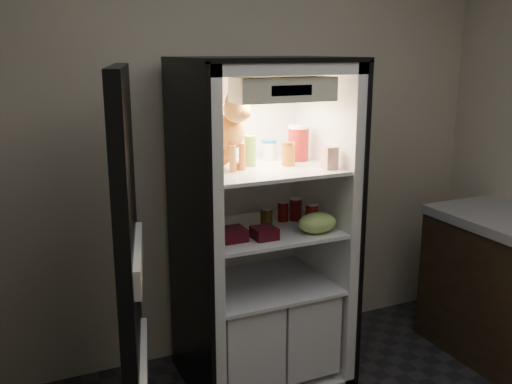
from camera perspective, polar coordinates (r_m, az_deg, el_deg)
room_shell at (r=1.96m, az=17.82°, el=4.84°), size 3.60×3.60×3.60m
refrigerator at (r=3.30m, az=0.38°, el=-5.77°), size 0.90×0.72×1.88m
fridge_door at (r=2.60m, az=-12.43°, el=-8.89°), size 0.27×0.86×1.85m
tabby_cat at (r=3.07m, az=-3.42°, el=5.41°), size 0.40×0.43×0.43m
parmesan_shaker at (r=3.12m, az=-0.61°, el=4.13°), size 0.06×0.06×0.17m
mayo_tub at (r=3.29m, az=1.31°, el=4.24°), size 0.08×0.08×0.12m
salsa_jar at (r=3.13m, az=3.25°, el=3.82°), size 0.07×0.07×0.13m
pepper_jar at (r=3.28m, az=4.26°, el=4.90°), size 0.12×0.12×0.20m
cream_carton at (r=3.07m, az=7.38°, el=3.41°), size 0.07×0.07×0.12m
soda_can_a at (r=3.32m, az=2.72°, el=-1.95°), size 0.06×0.06×0.11m
soda_can_b at (r=3.33m, az=3.99°, el=-1.74°), size 0.07×0.07×0.13m
soda_can_c at (r=3.21m, az=5.59°, el=-2.36°), size 0.07×0.07×0.13m
condiment_jar at (r=3.27m, az=1.05°, el=-2.36°), size 0.07×0.07×0.10m
grape_bag at (r=3.12m, az=6.16°, el=-3.08°), size 0.22×0.16×0.11m
berry_box_left at (r=2.99m, az=-2.34°, el=-4.25°), size 0.13×0.13×0.07m
berry_box_right at (r=3.01m, az=0.84°, el=-4.12°), size 0.12×0.12×0.06m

